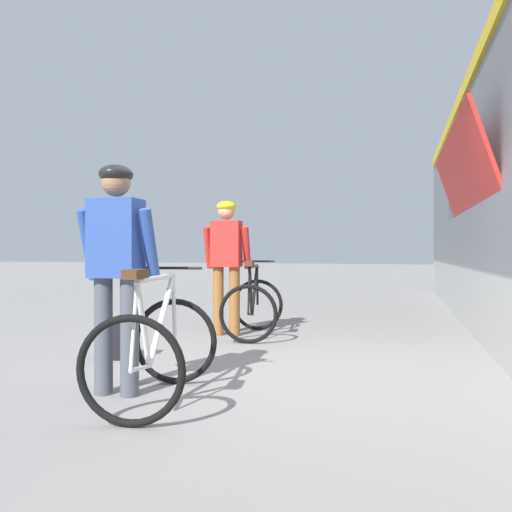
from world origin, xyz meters
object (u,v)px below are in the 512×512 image
object	(u,v)px
bicycle_near_black	(253,305)
backpack_on_platform	(117,339)
cyclist_near_in_red	(226,255)
bicycle_far_white	(156,348)
cyclist_far_in_blue	(116,258)

from	to	relation	value
bicycle_near_black	backpack_on_platform	distance (m)	1.94
backpack_on_platform	cyclist_near_in_red	bearing A→B (deg)	55.31
cyclist_near_in_red	bicycle_far_white	bearing A→B (deg)	-80.78
bicycle_near_black	bicycle_far_white	xyz separation A→B (m)	(0.10, -2.88, 0.00)
cyclist_far_in_blue	bicycle_far_white	bearing A→B (deg)	-14.61
cyclist_near_in_red	bicycle_near_black	distance (m)	0.75
cyclist_near_in_red	backpack_on_platform	xyz separation A→B (m)	(-0.61, -1.65, -0.85)
bicycle_near_black	backpack_on_platform	size ratio (longest dim) A/B	2.93
cyclist_near_in_red	bicycle_near_black	xyz separation A→B (m)	(0.36, 0.02, -0.65)
bicycle_near_black	backpack_on_platform	bearing A→B (deg)	-120.15
cyclist_near_in_red	backpack_on_platform	world-z (taller)	cyclist_near_in_red
cyclist_near_in_red	bicycle_far_white	size ratio (longest dim) A/B	1.50
backpack_on_platform	cyclist_far_in_blue	bearing A→B (deg)	-72.76
bicycle_near_black	bicycle_far_white	bearing A→B (deg)	-87.94
cyclist_far_in_blue	backpack_on_platform	distance (m)	1.56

